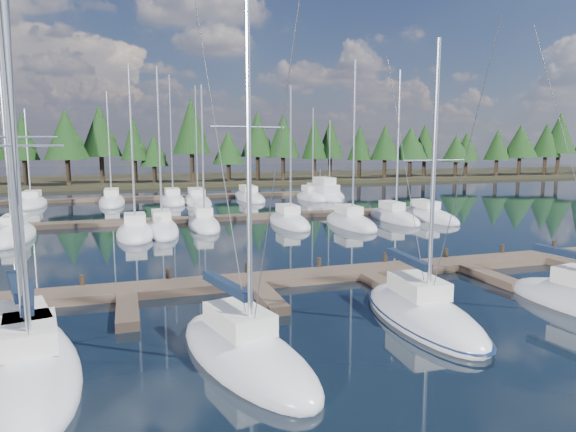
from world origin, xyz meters
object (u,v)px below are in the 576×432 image
object	(u,v)px
front_sailboat_2	(32,371)
motor_yacht_right	(323,195)
main_dock	(255,284)
front_sailboat_4	(422,315)
front_sailboat_1	(25,355)
front_sailboat_3	(245,353)

from	to	relation	value
front_sailboat_2	motor_yacht_right	world-z (taller)	front_sailboat_2
main_dock	front_sailboat_2	xyz separation A→B (m)	(-8.75, -7.57, 0.08)
front_sailboat_2	front_sailboat_4	size ratio (longest dim) A/B	1.09
front_sailboat_4	motor_yacht_right	world-z (taller)	front_sailboat_4
front_sailboat_2	front_sailboat_1	bearing A→B (deg)	107.59
main_dock	front_sailboat_3	distance (m)	8.54
main_dock	front_sailboat_1	bearing A→B (deg)	-146.08
front_sailboat_1	front_sailboat_4	size ratio (longest dim) A/B	1.13
front_sailboat_2	motor_yacht_right	size ratio (longest dim) A/B	1.38
front_sailboat_1	front_sailboat_3	xyz separation A→B (m)	(6.82, -2.02, 0.02)
main_dock	motor_yacht_right	bearing A→B (deg)	63.90
front_sailboat_1	front_sailboat_4	bearing A→B (deg)	-1.59
front_sailboat_2	front_sailboat_4	bearing A→B (deg)	4.02
front_sailboat_1	front_sailboat_2	xyz separation A→B (m)	(0.44, -1.38, 0.01)
front_sailboat_2	motor_yacht_right	distance (m)	51.74
front_sailboat_4	motor_yacht_right	bearing A→B (deg)	73.62
front_sailboat_1	motor_yacht_right	size ratio (longest dim) A/B	1.43
front_sailboat_3	front_sailboat_1	bearing A→B (deg)	163.50
front_sailboat_4	front_sailboat_3	bearing A→B (deg)	-168.02
main_dock	front_sailboat_2	size ratio (longest dim) A/B	3.46
main_dock	front_sailboat_2	bearing A→B (deg)	-139.16
front_sailboat_4	motor_yacht_right	size ratio (longest dim) A/B	1.26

